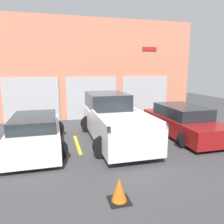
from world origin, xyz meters
The scene contains 9 objects.
ground_plane centered at (0.00, 0.00, 0.00)m, with size 28.00×28.00×0.00m, color #3D3D3F.
shophouse_building centered at (-0.01, 3.29, 2.77)m, with size 12.08×0.68×5.67m.
pickup_truck centered at (0.00, -1.00, 0.84)m, with size 2.39×5.09×1.80m.
sedan_white centered at (-3.06, -1.28, 0.57)m, with size 2.21×4.41×1.18m.
sedan_side centered at (3.06, -1.28, 0.61)m, with size 2.14×4.52×1.30m.
parking_stripe_left centered at (-1.53, -1.30, 0.00)m, with size 0.12×2.20×0.01m, color gold.
parking_stripe_centre centered at (1.53, -1.30, 0.00)m, with size 0.12×2.20×0.01m, color gold.
parking_stripe_right centered at (4.59, -1.30, 0.00)m, with size 0.12×2.20×0.01m, color gold.
traffic_cone centered at (-1.04, -5.30, 0.25)m, with size 0.47×0.47×0.55m.
Camera 1 is at (-2.31, -9.45, 2.86)m, focal length 35.00 mm.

